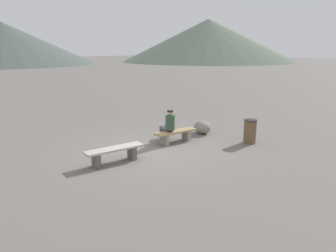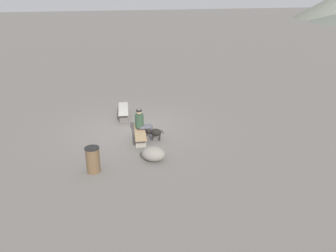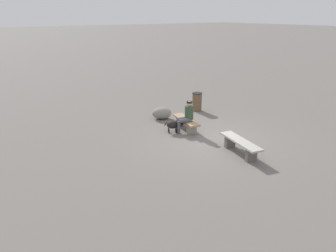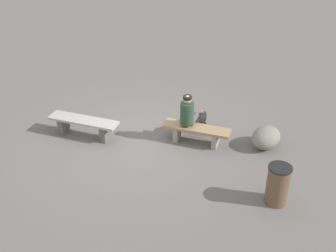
{
  "view_description": "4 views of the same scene",
  "coord_description": "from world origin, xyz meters",
  "px_view_note": "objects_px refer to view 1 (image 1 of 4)",
  "views": [
    {
      "loc": [
        -6.81,
        -6.89,
        3.25
      ],
      "look_at": [
        1.3,
        0.4,
        0.53
      ],
      "focal_mm": 33.54,
      "sensor_mm": 36.0,
      "label": 1
    },
    {
      "loc": [
        12.23,
        -2.81,
        5.2
      ],
      "look_at": [
        1.31,
        1.15,
        0.49
      ],
      "focal_mm": 34.81,
      "sensor_mm": 36.0,
      "label": 2
    },
    {
      "loc": [
        -7.61,
        7.22,
        4.26
      ],
      "look_at": [
        0.68,
        1.32,
        0.59
      ],
      "focal_mm": 33.7,
      "sensor_mm": 36.0,
      "label": 3
    },
    {
      "loc": [
        1.68,
        -8.63,
        5.52
      ],
      "look_at": [
        0.68,
        -0.51,
        0.73
      ],
      "focal_mm": 45.67,
      "sensor_mm": 36.0,
      "label": 4
    }
  ],
  "objects_px": {
    "bench_left": "(115,152)",
    "dog": "(165,131)",
    "trash_bin": "(250,131)",
    "bench_right": "(176,134)",
    "seated_person": "(169,124)",
    "boulder": "(202,127)"
  },
  "relations": [
    {
      "from": "bench_left",
      "to": "dog",
      "type": "height_order",
      "value": "dog"
    },
    {
      "from": "bench_left",
      "to": "trash_bin",
      "type": "height_order",
      "value": "trash_bin"
    },
    {
      "from": "bench_right",
      "to": "trash_bin",
      "type": "xyz_separation_m",
      "value": [
        1.68,
        -1.98,
        0.12
      ]
    },
    {
      "from": "bench_right",
      "to": "dog",
      "type": "distance_m",
      "value": 0.53
    },
    {
      "from": "bench_left",
      "to": "seated_person",
      "type": "height_order",
      "value": "seated_person"
    },
    {
      "from": "bench_left",
      "to": "boulder",
      "type": "distance_m",
      "value": 4.36
    },
    {
      "from": "bench_right",
      "to": "seated_person",
      "type": "xyz_separation_m",
      "value": [
        -0.21,
        0.15,
        0.38
      ]
    },
    {
      "from": "dog",
      "to": "bench_right",
      "type": "bearing_deg",
      "value": 28.68
    },
    {
      "from": "seated_person",
      "to": "boulder",
      "type": "xyz_separation_m",
      "value": [
        1.84,
        -0.14,
        -0.43
      ]
    },
    {
      "from": "seated_person",
      "to": "boulder",
      "type": "bearing_deg",
      "value": 9.93
    },
    {
      "from": "bench_right",
      "to": "dog",
      "type": "height_order",
      "value": "dog"
    },
    {
      "from": "dog",
      "to": "trash_bin",
      "type": "bearing_deg",
      "value": 62.53
    },
    {
      "from": "trash_bin",
      "to": "boulder",
      "type": "height_order",
      "value": "trash_bin"
    },
    {
      "from": "dog",
      "to": "trash_bin",
      "type": "relative_size",
      "value": 0.8
    },
    {
      "from": "trash_bin",
      "to": "bench_right",
      "type": "bearing_deg",
      "value": 130.37
    },
    {
      "from": "boulder",
      "to": "dog",
      "type": "bearing_deg",
      "value": 162.47
    },
    {
      "from": "bench_right",
      "to": "seated_person",
      "type": "bearing_deg",
      "value": 156.9
    },
    {
      "from": "bench_left",
      "to": "seated_person",
      "type": "bearing_deg",
      "value": 16.3
    },
    {
      "from": "bench_left",
      "to": "trash_bin",
      "type": "xyz_separation_m",
      "value": [
        4.42,
        -1.96,
        0.1
      ]
    },
    {
      "from": "dog",
      "to": "boulder",
      "type": "bearing_deg",
      "value": 101.14
    },
    {
      "from": "bench_right",
      "to": "trash_bin",
      "type": "bearing_deg",
      "value": -37.23
    },
    {
      "from": "bench_left",
      "to": "trash_bin",
      "type": "relative_size",
      "value": 2.15
    }
  ]
}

